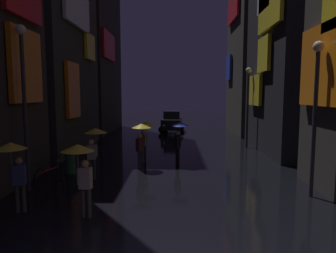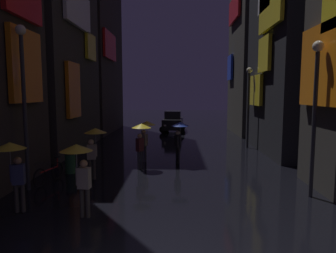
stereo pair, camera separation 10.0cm
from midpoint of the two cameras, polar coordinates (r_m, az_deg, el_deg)
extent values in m
cube|color=orange|center=(12.82, -25.66, 10.32)|extent=(0.20, 2.25, 2.77)
cube|color=#33302D|center=(20.32, -22.07, 13.14)|extent=(4.00, 8.18, 12.19)
cube|color=orange|center=(17.53, -17.83, 6.59)|extent=(0.20, 1.85, 3.05)
cube|color=yellow|center=(21.18, -14.81, 14.42)|extent=(0.20, 1.85, 1.68)
cube|color=white|center=(19.33, -17.05, 20.69)|extent=(0.20, 4.18, 2.10)
cube|color=#2D2826|center=(30.10, -14.89, 21.54)|extent=(4.00, 8.94, 23.08)
cube|color=red|center=(26.85, -11.32, 14.80)|extent=(0.20, 4.07, 2.24)
cube|color=orange|center=(11.46, 27.50, 10.41)|extent=(0.20, 3.37, 2.77)
cube|color=black|center=(19.79, 23.10, 13.26)|extent=(4.00, 7.68, 12.17)
cube|color=yellow|center=(19.60, 16.18, 6.64)|extent=(0.20, 2.29, 1.87)
cube|color=yellow|center=(18.21, 17.66, 12.95)|extent=(0.20, 1.95, 1.95)
cube|color=yellow|center=(17.90, 18.69, 20.72)|extent=(0.20, 3.75, 2.22)
cube|color=#33302D|center=(28.21, 16.54, 14.46)|extent=(4.00, 7.07, 15.31)
cube|color=#264CF9|center=(29.12, 11.43, 10.90)|extent=(0.20, 1.90, 2.27)
cube|color=red|center=(28.48, 12.22, 20.99)|extent=(0.20, 4.36, 2.04)
cylinder|color=#38332D|center=(10.08, -26.03, -12.20)|extent=(0.12, 0.12, 0.85)
cylinder|color=#38332D|center=(10.13, -27.03, -12.16)|extent=(0.12, 0.12, 0.85)
cube|color=#333859|center=(9.90, -26.74, -8.19)|extent=(0.38, 0.29, 0.60)
sphere|color=#9E7051|center=(9.81, -26.85, -5.86)|extent=(0.22, 0.22, 0.22)
cylinder|color=#333859|center=(9.90, -27.84, -7.95)|extent=(0.09, 0.09, 0.50)
cylinder|color=slate|center=(9.83, -27.94, -6.06)|extent=(0.02, 0.02, 0.77)
cone|color=yellow|center=(9.74, -28.09, -3.26)|extent=(0.90, 0.90, 0.20)
cylinder|color=#38332D|center=(12.76, -14.88, -7.93)|extent=(0.12, 0.12, 0.85)
cylinder|color=#38332D|center=(12.74, -14.07, -7.92)|extent=(0.12, 0.12, 0.85)
cube|color=gray|center=(12.59, -14.57, -4.73)|extent=(0.38, 0.28, 0.60)
sphere|color=beige|center=(12.52, -14.62, -2.88)|extent=(0.22, 0.22, 0.22)
cylinder|color=gray|center=(12.62, -13.74, -4.45)|extent=(0.09, 0.09, 0.50)
cylinder|color=slate|center=(12.56, -13.78, -2.95)|extent=(0.02, 0.02, 0.77)
cone|color=yellow|center=(12.50, -13.84, -0.75)|extent=(0.90, 0.90, 0.20)
cylinder|color=#2D2D38|center=(15.62, -5.10, -5.14)|extent=(0.12, 0.12, 0.85)
cylinder|color=#2D2D38|center=(15.51, -4.57, -5.22)|extent=(0.12, 0.12, 0.85)
cube|color=gray|center=(15.44, -4.86, -2.54)|extent=(0.40, 0.36, 0.60)
sphere|color=tan|center=(15.38, -4.87, -1.03)|extent=(0.22, 0.22, 0.22)
cylinder|color=gray|center=(15.36, -4.21, -2.39)|extent=(0.09, 0.09, 0.50)
cylinder|color=slate|center=(15.32, -4.22, -1.15)|extent=(0.02, 0.02, 0.77)
cone|color=yellow|center=(15.26, -4.23, 0.66)|extent=(0.90, 0.90, 0.20)
cylinder|color=black|center=(15.23, 1.49, -5.41)|extent=(0.12, 0.12, 0.85)
cylinder|color=black|center=(15.08, 1.80, -5.53)|extent=(0.12, 0.12, 0.85)
cube|color=black|center=(15.03, 1.65, -2.76)|extent=(0.35, 0.40, 0.60)
sphere|color=beige|center=(14.97, 1.66, -1.21)|extent=(0.22, 0.22, 0.22)
cylinder|color=black|center=(14.88, 2.14, -2.66)|extent=(0.09, 0.09, 0.50)
cylinder|color=slate|center=(14.83, 2.15, -1.38)|extent=(0.02, 0.02, 0.77)
cone|color=#263FB2|center=(14.78, 2.16, 0.49)|extent=(0.90, 0.90, 0.20)
cylinder|color=#2D2D38|center=(14.05, -5.81, -6.44)|extent=(0.12, 0.12, 0.85)
cylinder|color=#2D2D38|center=(14.18, -5.32, -6.32)|extent=(0.12, 0.12, 0.85)
cube|color=#4C1E23|center=(13.98, -5.59, -3.48)|extent=(0.37, 0.40, 0.60)
sphere|color=tan|center=(13.91, -5.61, -1.81)|extent=(0.22, 0.22, 0.22)
cylinder|color=#4C1E23|center=(14.13, -5.26, -3.16)|extent=(0.09, 0.09, 0.50)
cylinder|color=slate|center=(14.08, -5.28, -1.81)|extent=(0.02, 0.02, 0.77)
cone|color=yellow|center=(14.02, -5.30, 0.15)|extent=(0.90, 0.90, 0.20)
cylinder|color=#38332D|center=(9.03, -15.10, -13.92)|extent=(0.12, 0.12, 0.85)
cylinder|color=#38332D|center=(9.10, -16.17, -13.79)|extent=(0.12, 0.12, 0.85)
cube|color=gray|center=(8.84, -15.77, -9.44)|extent=(0.36, 0.26, 0.60)
sphere|color=#9E7051|center=(8.74, -15.85, -6.85)|extent=(0.22, 0.22, 0.22)
cylinder|color=gray|center=(8.86, -16.99, -9.11)|extent=(0.09, 0.09, 0.50)
cylinder|color=slate|center=(8.78, -17.06, -7.00)|extent=(0.02, 0.02, 0.77)
cone|color=yellow|center=(8.68, -17.17, -3.88)|extent=(0.90, 0.90, 0.20)
torus|color=black|center=(12.36, -23.43, -9.02)|extent=(0.22, 0.71, 0.72)
torus|color=black|center=(13.21, -20.47, -7.92)|extent=(0.22, 0.71, 0.72)
cylinder|color=red|center=(12.73, -21.93, -7.67)|extent=(0.28, 0.99, 0.05)
cylinder|color=red|center=(13.13, -20.53, -6.44)|extent=(0.04, 0.04, 0.40)
cube|color=black|center=(13.08, -20.57, -5.50)|extent=(0.17, 0.26, 0.06)
cylinder|color=black|center=(12.23, -23.54, -6.53)|extent=(0.13, 0.44, 0.03)
cube|color=black|center=(27.87, 0.66, 0.63)|extent=(1.93, 4.19, 0.90)
cube|color=black|center=(27.80, 0.67, 2.27)|extent=(1.55, 1.92, 0.70)
cylinder|color=black|center=(26.55, 2.20, -0.63)|extent=(0.65, 0.26, 0.64)
cylinder|color=black|center=(26.67, -1.27, -0.60)|extent=(0.65, 0.26, 0.64)
cylinder|color=black|center=(29.20, 2.42, -0.01)|extent=(0.65, 0.26, 0.64)
cylinder|color=black|center=(29.30, -0.73, 0.02)|extent=(0.65, 0.26, 0.64)
cube|color=white|center=(25.78, 1.56, 0.17)|extent=(0.20, 0.07, 0.14)
cube|color=white|center=(25.86, -0.87, 0.19)|extent=(0.20, 0.07, 0.14)
cylinder|color=#2D2D33|center=(19.98, 14.76, 2.90)|extent=(0.14, 0.14, 4.81)
sphere|color=#F9EFCC|center=(20.01, 14.97, 10.30)|extent=(0.36, 0.36, 0.36)
cylinder|color=#2D2D33|center=(11.12, 25.86, 0.07)|extent=(0.14, 0.14, 4.86)
sphere|color=#F9EFCC|center=(11.17, 26.52, 13.50)|extent=(0.36, 0.36, 0.36)
cylinder|color=#2D2D33|center=(11.81, -25.79, 2.03)|extent=(0.14, 0.14, 5.53)
sphere|color=#F9EFCC|center=(11.99, -26.48, 16.19)|extent=(0.36, 0.36, 0.36)
cylinder|color=#265933|center=(14.02, -18.32, -6.76)|extent=(0.44, 0.44, 0.85)
cylinder|color=black|center=(13.93, -18.39, -4.89)|extent=(0.46, 0.46, 0.08)
camera|label=1|loc=(0.05, -90.20, -0.02)|focal=32.00mm
camera|label=2|loc=(0.05, 89.80, 0.02)|focal=32.00mm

